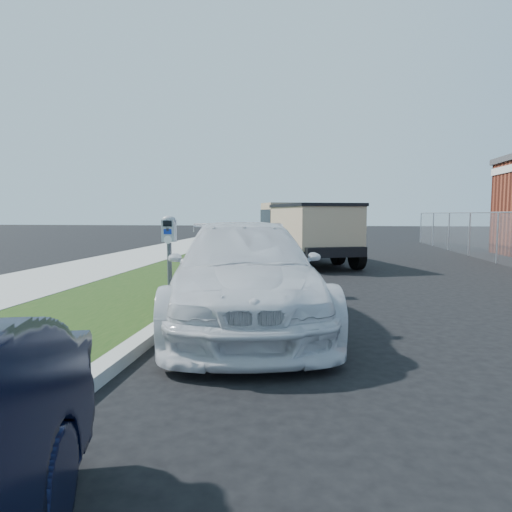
# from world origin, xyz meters

# --- Properties ---
(ground) EXTENTS (120.00, 120.00, 0.00)m
(ground) POSITION_xyz_m (0.00, 0.00, 0.00)
(ground) COLOR black
(ground) RESTS_ON ground
(streetside) EXTENTS (6.12, 50.00, 0.15)m
(streetside) POSITION_xyz_m (-5.57, 2.00, 0.07)
(streetside) COLOR gray
(streetside) RESTS_ON ground
(parking_meter) EXTENTS (0.22, 0.15, 1.58)m
(parking_meter) POSITION_xyz_m (-2.62, -0.14, 1.29)
(parking_meter) COLOR #3F4247
(parking_meter) RESTS_ON ground
(white_wagon) EXTENTS (3.33, 5.89, 1.61)m
(white_wagon) POSITION_xyz_m (-1.47, 0.19, 0.81)
(white_wagon) COLOR silver
(white_wagon) RESTS_ON ground
(dump_truck) EXTENTS (3.84, 5.88, 2.17)m
(dump_truck) POSITION_xyz_m (-0.76, 9.25, 1.22)
(dump_truck) COLOR black
(dump_truck) RESTS_ON ground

